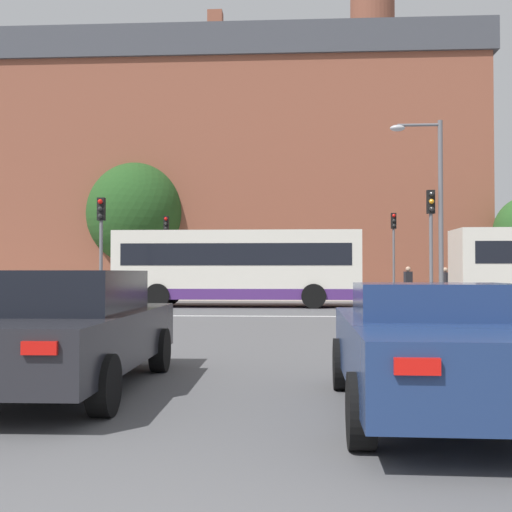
# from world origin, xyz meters

# --- Properties ---
(stop_line_strip) EXTENTS (8.57, 0.30, 0.01)m
(stop_line_strip) POSITION_xyz_m (0.00, 19.06, 0.00)
(stop_line_strip) COLOR silver
(stop_line_strip) RESTS_ON ground_plane
(far_pavement) EXTENTS (69.52, 2.50, 0.01)m
(far_pavement) POSITION_xyz_m (0.00, 31.16, 0.01)
(far_pavement) COLOR #A09B91
(far_pavement) RESTS_ON ground_plane
(brick_civic_building) EXTENTS (31.77, 11.01, 22.04)m
(brick_civic_building) POSITION_xyz_m (-3.45, 39.15, 8.07)
(brick_civic_building) COLOR brown
(brick_civic_building) RESTS_ON ground_plane
(car_saloon_left) EXTENTS (2.02, 4.82, 1.49)m
(car_saloon_left) POSITION_xyz_m (-2.01, 5.58, 0.76)
(car_saloon_left) COLOR #232328
(car_saloon_left) RESTS_ON ground_plane
(car_roadster_right) EXTENTS (2.08, 4.47, 1.35)m
(car_roadster_right) POSITION_xyz_m (2.30, 4.43, 0.69)
(car_roadster_right) COLOR navy
(car_roadster_right) RESTS_ON ground_plane
(bus_crossing_lead) EXTENTS (10.28, 2.68, 3.20)m
(bus_crossing_lead) POSITION_xyz_m (-1.53, 24.83, 1.72)
(bus_crossing_lead) COLOR silver
(bus_crossing_lead) RESTS_ON ground_plane
(traffic_light_near_right) EXTENTS (0.26, 0.31, 4.26)m
(traffic_light_near_right) POSITION_xyz_m (5.51, 19.73, 2.86)
(traffic_light_near_right) COLOR slate
(traffic_light_near_right) RESTS_ON ground_plane
(traffic_light_near_left) EXTENTS (0.26, 0.31, 4.08)m
(traffic_light_near_left) POSITION_xyz_m (-5.90, 19.77, 2.75)
(traffic_light_near_left) COLOR slate
(traffic_light_near_left) RESTS_ON ground_plane
(traffic_light_far_right) EXTENTS (0.26, 0.31, 4.48)m
(traffic_light_far_right) POSITION_xyz_m (5.94, 30.58, 2.99)
(traffic_light_far_right) COLOR slate
(traffic_light_far_right) RESTS_ON ground_plane
(traffic_light_far_left) EXTENTS (0.26, 0.31, 4.40)m
(traffic_light_far_left) POSITION_xyz_m (-5.81, 30.89, 2.95)
(traffic_light_far_left) COLOR slate
(traffic_light_far_left) RESTS_ON ground_plane
(street_lamp_junction) EXTENTS (1.78, 0.36, 6.66)m
(street_lamp_junction) POSITION_xyz_m (5.55, 19.80, 4.07)
(street_lamp_junction) COLOR slate
(street_lamp_junction) RESTS_ON ground_plane
(pedestrian_waiting) EXTENTS (0.34, 0.45, 1.71)m
(pedestrian_waiting) POSITION_xyz_m (8.53, 30.62, 1.00)
(pedestrian_waiting) COLOR black
(pedestrian_waiting) RESTS_ON ground_plane
(pedestrian_walking_east) EXTENTS (0.45, 0.35, 1.75)m
(pedestrian_walking_east) POSITION_xyz_m (6.64, 30.47, 1.03)
(pedestrian_walking_east) COLOR black
(pedestrian_walking_east) RESTS_ON ground_plane
(tree_kerbside) EXTENTS (5.64, 5.64, 7.82)m
(tree_kerbside) POSITION_xyz_m (-8.30, 34.39, 4.86)
(tree_kerbside) COLOR #4C3823
(tree_kerbside) RESTS_ON ground_plane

